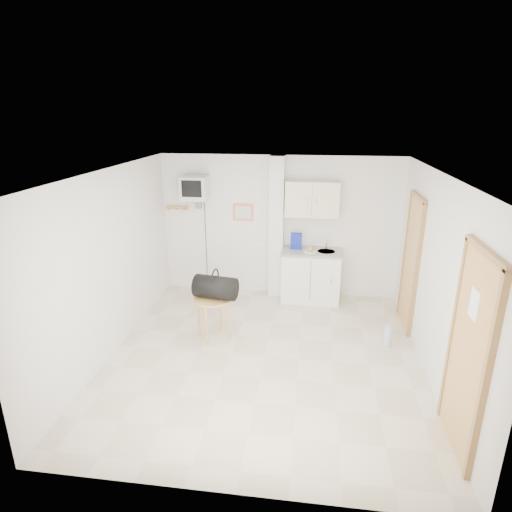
# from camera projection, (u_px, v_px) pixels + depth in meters

# --- Properties ---
(ground) EXTENTS (4.50, 4.50, 0.00)m
(ground) POSITION_uv_depth(u_px,v_px,m) (265.00, 357.00, 5.87)
(ground) COLOR beige
(ground) RESTS_ON ground
(room_envelope) EXTENTS (4.24, 4.54, 2.55)m
(room_envelope) POSITION_uv_depth(u_px,v_px,m) (285.00, 249.00, 5.43)
(room_envelope) COLOR white
(room_envelope) RESTS_ON ground
(kitchenette) EXTENTS (1.03, 0.58, 2.10)m
(kitchenette) POSITION_uv_depth(u_px,v_px,m) (311.00, 256.00, 7.42)
(kitchenette) COLOR white
(kitchenette) RESTS_ON ground
(crt_television) EXTENTS (0.44, 0.45, 2.15)m
(crt_television) POSITION_uv_depth(u_px,v_px,m) (195.00, 189.00, 7.33)
(crt_television) COLOR slate
(crt_television) RESTS_ON ground
(round_table) EXTENTS (0.57, 0.57, 0.65)m
(round_table) POSITION_uv_depth(u_px,v_px,m) (213.00, 303.00, 6.20)
(round_table) COLOR #BA8446
(round_table) RESTS_ON ground
(duffel_bag) EXTENTS (0.65, 0.43, 0.45)m
(duffel_bag) POSITION_uv_depth(u_px,v_px,m) (215.00, 287.00, 6.10)
(duffel_bag) COLOR black
(duffel_bag) RESTS_ON round_table
(water_bottle) EXTENTS (0.12, 0.12, 0.35)m
(water_bottle) POSITION_uv_depth(u_px,v_px,m) (388.00, 336.00, 6.10)
(water_bottle) COLOR #9BC2CF
(water_bottle) RESTS_ON ground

